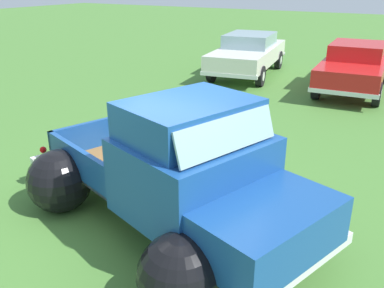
{
  "coord_description": "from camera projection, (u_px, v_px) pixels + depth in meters",
  "views": [
    {
      "loc": [
        2.91,
        -4.22,
        3.27
      ],
      "look_at": [
        0.0,
        0.79,
        0.92
      ],
      "focal_mm": 38.69,
      "sensor_mm": 36.0,
      "label": 1
    }
  ],
  "objects": [
    {
      "name": "ground_plane",
      "position": [
        164.0,
        221.0,
        5.96
      ],
      "size": [
        80.0,
        80.0,
        0.0
      ],
      "primitive_type": "plane",
      "color": "#477A33"
    },
    {
      "name": "vintage_pickup_truck",
      "position": [
        181.0,
        184.0,
        5.41
      ],
      "size": [
        4.99,
        3.81,
        1.96
      ],
      "rotation": [
        0.0,
        0.0,
        -0.32
      ],
      "color": "black",
      "rests_on": "ground"
    },
    {
      "name": "show_car_0",
      "position": [
        248.0,
        53.0,
        14.65
      ],
      "size": [
        2.5,
        4.92,
        1.43
      ],
      "rotation": [
        0.0,
        0.0,
        -1.43
      ],
      "color": "black",
      "rests_on": "ground"
    },
    {
      "name": "show_car_1",
      "position": [
        355.0,
        65.0,
        12.56
      ],
      "size": [
        2.08,
        4.64,
        1.43
      ],
      "rotation": [
        0.0,
        0.0,
        -1.5
      ],
      "color": "black",
      "rests_on": "ground"
    }
  ]
}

